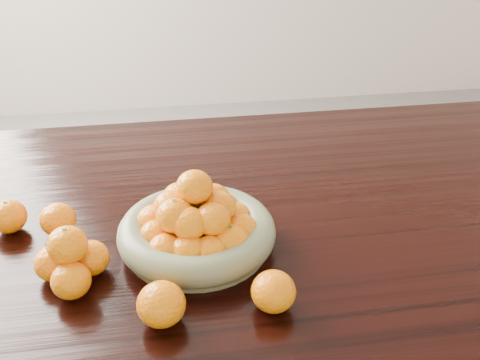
{
  "coord_description": "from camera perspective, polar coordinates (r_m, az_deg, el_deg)",
  "views": [
    {
      "loc": [
        -0.13,
        -0.96,
        1.37
      ],
      "look_at": [
        0.02,
        -0.02,
        0.83
      ],
      "focal_mm": 40.0,
      "sensor_mm": 36.0,
      "label": 1
    }
  ],
  "objects": [
    {
      "name": "dining_table",
      "position": [
        1.2,
        -1.28,
        -6.68
      ],
      "size": [
        2.0,
        1.0,
        0.75
      ],
      "color": "black",
      "rests_on": "ground"
    },
    {
      "name": "fruit_bowl",
      "position": [
        1.01,
        -4.66,
        -4.9
      ],
      "size": [
        0.3,
        0.3,
        0.16
      ],
      "rotation": [
        0.0,
        0.0,
        0.04
      ],
      "color": "#6D7354",
      "rests_on": "dining_table"
    },
    {
      "name": "orange_pyramid",
      "position": [
        0.97,
        -17.61,
        -8.25
      ],
      "size": [
        0.13,
        0.12,
        0.11
      ],
      "rotation": [
        0.0,
        0.0,
        0.08
      ],
      "color": "orange",
      "rests_on": "dining_table"
    },
    {
      "name": "loose_orange_0",
      "position": [
        1.16,
        -23.48,
        -3.58
      ],
      "size": [
        0.07,
        0.07,
        0.07
      ],
      "primitive_type": "ellipsoid",
      "color": "orange",
      "rests_on": "dining_table"
    },
    {
      "name": "loose_orange_1",
      "position": [
        0.87,
        -8.4,
        -12.98
      ],
      "size": [
        0.08,
        0.08,
        0.07
      ],
      "primitive_type": "ellipsoid",
      "color": "orange",
      "rests_on": "dining_table"
    },
    {
      "name": "loose_orange_2",
      "position": [
        0.89,
        3.59,
        -11.78
      ],
      "size": [
        0.07,
        0.07,
        0.07
      ],
      "primitive_type": "ellipsoid",
      "color": "orange",
      "rests_on": "dining_table"
    },
    {
      "name": "loose_orange_3",
      "position": [
        1.11,
        -18.85,
        -4.01
      ],
      "size": [
        0.07,
        0.07,
        0.07
      ],
      "primitive_type": "ellipsoid",
      "color": "orange",
      "rests_on": "dining_table"
    }
  ]
}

